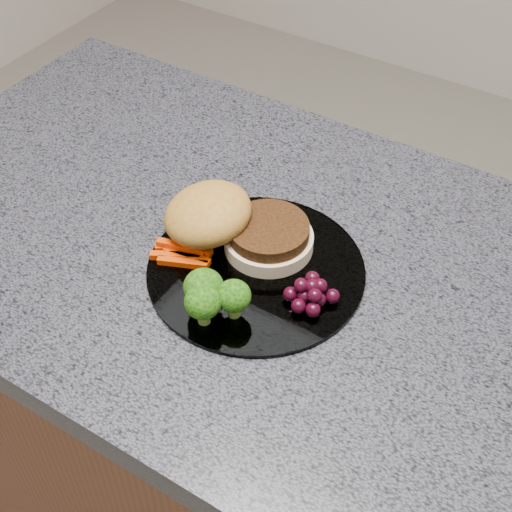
{
  "coord_description": "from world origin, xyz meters",
  "views": [
    {
      "loc": [
        0.26,
        -0.53,
        1.51
      ],
      "look_at": [
        -0.05,
        -0.03,
        0.93
      ],
      "focal_mm": 50.0,
      "sensor_mm": 36.0,
      "label": 1
    }
  ],
  "objects_px": {
    "island_cabinet": "(292,467)",
    "grape_bunch": "(311,293)",
    "plate": "(256,270)",
    "burger": "(229,225)"
  },
  "relations": [
    {
      "from": "island_cabinet",
      "to": "grape_bunch",
      "type": "xyz_separation_m",
      "value": [
        0.03,
        -0.04,
        0.49
      ]
    },
    {
      "from": "plate",
      "to": "burger",
      "type": "xyz_separation_m",
      "value": [
        -0.05,
        0.02,
        0.03
      ]
    },
    {
      "from": "grape_bunch",
      "to": "burger",
      "type": "bearing_deg",
      "value": 165.1
    },
    {
      "from": "island_cabinet",
      "to": "plate",
      "type": "xyz_separation_m",
      "value": [
        -0.05,
        -0.03,
        0.47
      ]
    },
    {
      "from": "plate",
      "to": "grape_bunch",
      "type": "distance_m",
      "value": 0.08
    },
    {
      "from": "plate",
      "to": "island_cabinet",
      "type": "bearing_deg",
      "value": 31.08
    },
    {
      "from": "burger",
      "to": "grape_bunch",
      "type": "relative_size",
      "value": 3.66
    },
    {
      "from": "plate",
      "to": "grape_bunch",
      "type": "height_order",
      "value": "grape_bunch"
    },
    {
      "from": "island_cabinet",
      "to": "burger",
      "type": "distance_m",
      "value": 0.51
    },
    {
      "from": "plate",
      "to": "burger",
      "type": "distance_m",
      "value": 0.06
    }
  ]
}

